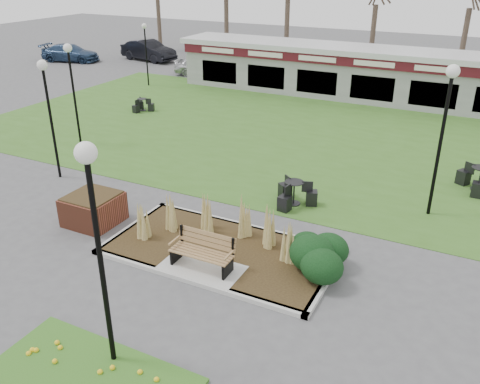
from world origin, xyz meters
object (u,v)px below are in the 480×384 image
at_px(car_silver, 205,65).
at_px(lamp_post_mid_left, 71,72).
at_px(lamp_post_far_left, 145,41).
at_px(car_black, 148,50).
at_px(food_pavilion, 379,75).
at_px(bistro_set_d, 479,182).
at_px(bistro_set_a, 142,107).
at_px(lamp_post_mid_right, 446,109).
at_px(lamp_post_near_left, 47,94).
at_px(lamp_post_near_right, 94,211).
at_px(bistro_set_b, 294,196).
at_px(park_bench, 203,251).
at_px(brick_planter, 93,209).
at_px(car_blue, 70,53).

bearing_deg(car_silver, lamp_post_mid_left, 171.77).
relative_size(lamp_post_far_left, car_black, 0.80).
xyz_separation_m(food_pavilion, bistro_set_d, (6.16, -10.94, -1.17)).
bearing_deg(bistro_set_a, car_black, 124.72).
bearing_deg(food_pavilion, car_silver, 173.58).
bearing_deg(lamp_post_mid_left, bistro_set_d, 9.01).
height_order(lamp_post_mid_right, lamp_post_far_left, lamp_post_mid_right).
bearing_deg(food_pavilion, lamp_post_mid_right, -70.41).
bearing_deg(car_black, bistro_set_d, -110.69).
distance_m(car_silver, car_black, 7.39).
distance_m(lamp_post_near_left, car_black, 23.78).
bearing_deg(lamp_post_far_left, lamp_post_mid_left, -69.34).
xyz_separation_m(lamp_post_near_right, bistro_set_b, (0.64, 8.50, -3.19)).
distance_m(park_bench, car_silver, 24.42).
relative_size(lamp_post_mid_left, lamp_post_mid_right, 0.90).
xyz_separation_m(park_bench, brick_planter, (-4.40, 0.75, -0.11)).
bearing_deg(bistro_set_d, park_bench, -125.05).
relative_size(food_pavilion, lamp_post_far_left, 6.39).
bearing_deg(car_black, lamp_post_near_left, -141.92).
relative_size(food_pavilion, lamp_post_near_left, 5.63).
bearing_deg(lamp_post_mid_right, car_silver, 138.76).
distance_m(lamp_post_far_left, car_black, 9.01).
xyz_separation_m(lamp_post_mid_right, car_silver, (-17.15, 15.04, -2.78)).
bearing_deg(bistro_set_d, lamp_post_near_right, -115.94).
xyz_separation_m(bistro_set_d, car_blue, (-30.57, 11.98, 0.36)).
relative_size(food_pavilion, car_silver, 5.83).
height_order(park_bench, car_silver, car_silver).
bearing_deg(lamp_post_mid_right, food_pavilion, 109.59).
bearing_deg(car_silver, lamp_post_near_right, -170.45).
bearing_deg(lamp_post_mid_left, bistro_set_a, 97.22).
relative_size(bistro_set_a, car_blue, 0.27).
bearing_deg(bistro_set_d, car_blue, 158.60).
distance_m(lamp_post_far_left, car_blue, 11.36).
height_order(brick_planter, lamp_post_far_left, lamp_post_far_left).
distance_m(park_bench, lamp_post_near_right, 4.74).
distance_m(lamp_post_near_left, bistro_set_b, 9.39).
bearing_deg(car_black, lamp_post_far_left, -134.03).
relative_size(bistro_set_b, car_silver, 0.36).
xyz_separation_m(bistro_set_d, car_silver, (-18.45, 12.32, 0.41)).
relative_size(car_black, car_blue, 1.05).
height_order(park_bench, food_pavilion, food_pavilion).
bearing_deg(lamp_post_mid_right, bistro_set_a, 160.03).
height_order(lamp_post_near_right, lamp_post_mid_right, lamp_post_mid_right).
bearing_deg(lamp_post_near_left, lamp_post_near_right, -39.61).
relative_size(lamp_post_near_left, lamp_post_mid_left, 1.01).
relative_size(lamp_post_near_right, car_black, 0.99).
distance_m(park_bench, lamp_post_near_left, 8.97).
xyz_separation_m(park_bench, car_black, (-19.14, 23.87, 0.20)).
height_order(park_bench, lamp_post_far_left, lamp_post_far_left).
xyz_separation_m(park_bench, car_silver, (-12.29, 21.10, 0.13)).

